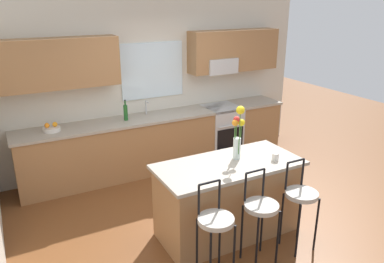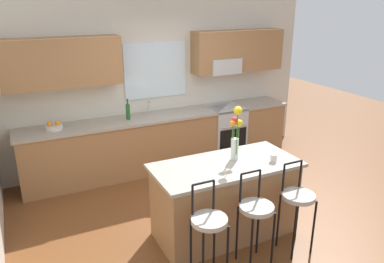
{
  "view_description": "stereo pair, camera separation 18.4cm",
  "coord_description": "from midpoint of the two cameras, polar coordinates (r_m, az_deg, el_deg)",
  "views": [
    {
      "loc": [
        -2.31,
        -3.75,
        2.72
      ],
      "look_at": [
        -0.03,
        0.55,
        1.0
      ],
      "focal_mm": 35.54,
      "sensor_mm": 36.0,
      "label": 1
    },
    {
      "loc": [
        -2.14,
        -3.84,
        2.72
      ],
      "look_at": [
        -0.03,
        0.55,
        1.0
      ],
      "focal_mm": 35.54,
      "sensor_mm": 36.0,
      "label": 2
    }
  ],
  "objects": [
    {
      "name": "fruit_bowl_oranges",
      "position": [
        5.8,
        -19.16,
        0.68
      ],
      "size": [
        0.24,
        0.24,
        0.13
      ],
      "color": "silver",
      "rests_on": "counter_run"
    },
    {
      "name": "counter_run",
      "position": [
        6.34,
        -3.42,
        -1.4
      ],
      "size": [
        4.56,
        0.64,
        0.92
      ],
      "color": "#996B42",
      "rests_on": "ground"
    },
    {
      "name": "bar_stool_near",
      "position": [
        3.81,
        3.98,
        -13.76
      ],
      "size": [
        0.36,
        0.36,
        1.04
      ],
      "color": "black",
      "rests_on": "ground"
    },
    {
      "name": "ground_plane",
      "position": [
        5.17,
        4.08,
        -12.32
      ],
      "size": [
        14.0,
        14.0,
        0.0
      ],
      "primitive_type": "plane",
      "color": "brown"
    },
    {
      "name": "back_wall_assembly",
      "position": [
        6.32,
        -4.41,
        8.33
      ],
      "size": [
        5.6,
        0.5,
        2.7
      ],
      "color": "beige",
      "rests_on": "ground"
    },
    {
      "name": "sink_faucet",
      "position": [
        6.22,
        -5.64,
        3.89
      ],
      "size": [
        0.02,
        0.13,
        0.23
      ],
      "color": "#B7BABC",
      "rests_on": "counter_run"
    },
    {
      "name": "oven_range",
      "position": [
        6.82,
        5.67,
        -0.0
      ],
      "size": [
        0.6,
        0.64,
        0.92
      ],
      "color": "#B7BABC",
      "rests_on": "ground"
    },
    {
      "name": "bar_stool_far",
      "position": [
        4.39,
        16.77,
        -9.81
      ],
      "size": [
        0.36,
        0.36,
        1.04
      ],
      "color": "black",
      "rests_on": "ground"
    },
    {
      "name": "bar_stool_middle",
      "position": [
        4.08,
        10.87,
        -11.72
      ],
      "size": [
        0.36,
        0.36,
        1.04
      ],
      "color": "black",
      "rests_on": "ground"
    },
    {
      "name": "flower_vase",
      "position": [
        4.4,
        7.77,
        -0.22
      ],
      "size": [
        0.16,
        0.16,
        0.66
      ],
      "color": "silver",
      "rests_on": "kitchen_island"
    },
    {
      "name": "kitchen_island",
      "position": [
        4.6,
        6.14,
        -10.06
      ],
      "size": [
        1.71,
        0.82,
        0.92
      ],
      "color": "#996B42",
      "rests_on": "ground"
    },
    {
      "name": "mug_ceramic",
      "position": [
        4.53,
        13.27,
        -3.89
      ],
      "size": [
        0.08,
        0.08,
        0.09
      ],
      "primitive_type": "cylinder",
      "color": "silver",
      "rests_on": "kitchen_island"
    },
    {
      "name": "bottle_olive_oil",
      "position": [
        5.97,
        -8.73,
        3.0
      ],
      "size": [
        0.06,
        0.06,
        0.32
      ],
      "color": "#1E5923",
      "rests_on": "counter_run"
    }
  ]
}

